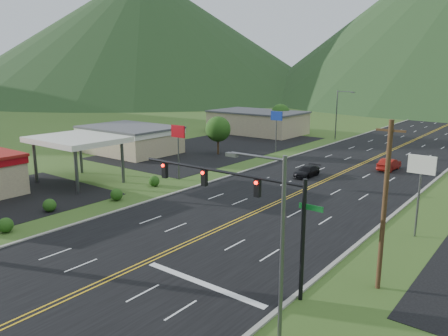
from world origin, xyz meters
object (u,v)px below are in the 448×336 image
Objects in this scene: streetlight_east at (276,237)px; car_red_far at (389,165)px; traffic_signal at (243,196)px; gas_canopy at (77,140)px; car_dark_mid at (307,172)px; streetlight_west at (338,111)px.

streetlight_east is 1.95× the size of car_red_far.
car_red_far is (-2.35, 35.95, -4.57)m from traffic_signal.
gas_canopy is 26.99m from car_dark_mid.
traffic_signal is 1.46× the size of streetlight_west.
streetlight_east is 40.80m from car_red_far.
streetlight_west reaches higher than gas_canopy.
car_dark_mid is (-13.78, 30.28, -4.55)m from streetlight_east.
streetlight_east is 2.08× the size of car_dark_mid.
traffic_signal is 2.84× the size of car_red_far.
car_dark_mid is at bearing 114.47° from streetlight_east.
gas_canopy is at bearing 160.12° from streetlight_east.
traffic_signal is at bearing -69.50° from car_dark_mid.
car_red_far is at bearing 56.56° from car_dark_mid.
car_dark_mid is at bearing 57.57° from car_red_far.
streetlight_west is (-22.86, 60.00, 0.00)m from streetlight_east.
streetlight_west is at bearing 77.87° from gas_canopy.
streetlight_west is (-18.16, 56.00, -0.15)m from traffic_signal.
traffic_signal reaches higher than car_dark_mid.
streetlight_west is at bearing -49.32° from car_red_far.
gas_canopy is at bearing 49.35° from car_red_far.
car_red_far is at bearing 100.01° from streetlight_east.
car_dark_mid is at bearing -73.02° from streetlight_west.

